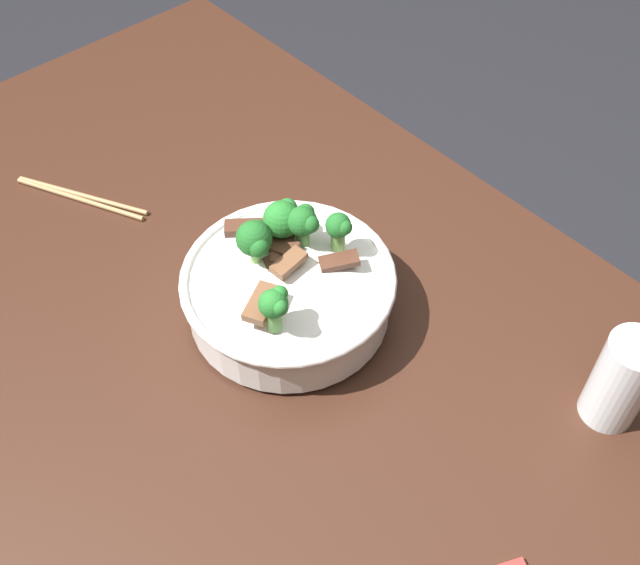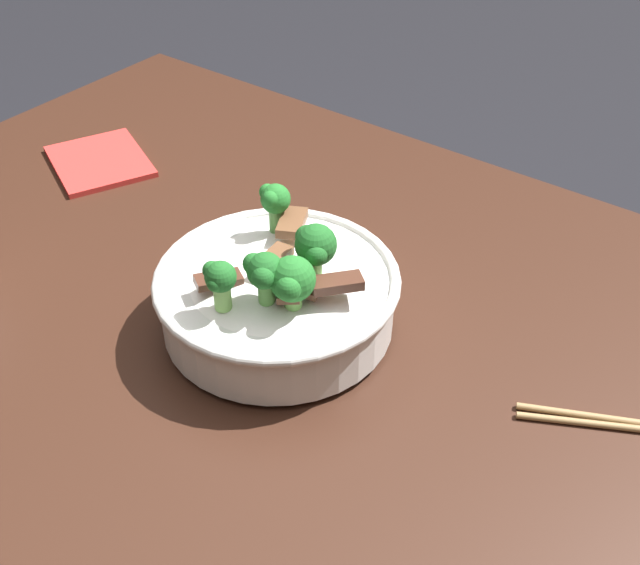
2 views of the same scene
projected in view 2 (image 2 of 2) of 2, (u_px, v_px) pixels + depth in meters
The scene contains 4 objects.
dining_table at pixel (316, 388), 0.96m from camera, with size 1.36×0.83×0.79m.
rice_bowl at pixel (278, 292), 0.83m from camera, with size 0.26×0.26×0.14m.
chopsticks_pair at pixel (628, 425), 0.74m from camera, with size 0.19×0.11×0.01m.
folded_napkin at pixel (100, 161), 1.13m from camera, with size 0.15×0.13×0.01m, color red.
Camera 2 is at (-0.40, 0.53, 1.37)m, focal length 43.69 mm.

